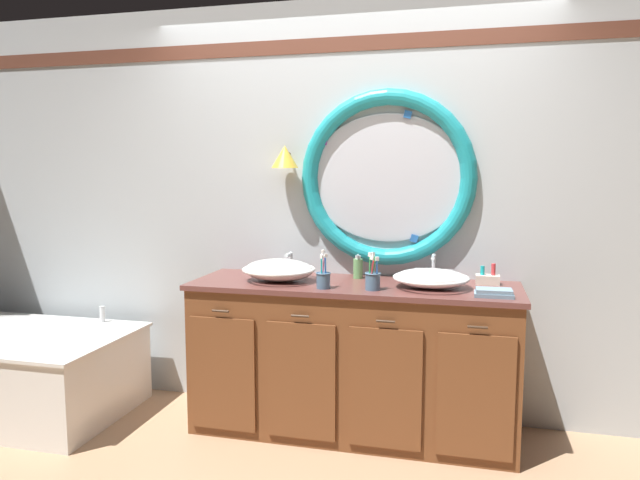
{
  "coord_description": "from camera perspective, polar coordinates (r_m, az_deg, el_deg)",
  "views": [
    {
      "loc": [
        0.74,
        -3.06,
        1.55
      ],
      "look_at": [
        -0.09,
        0.25,
        1.15
      ],
      "focal_mm": 32.84,
      "sensor_mm": 36.0,
      "label": 1
    }
  ],
  "objects": [
    {
      "name": "faucet_set_right",
      "position": [
        3.58,
        10.99,
        -2.86
      ],
      "size": [
        0.23,
        0.14,
        0.16
      ],
      "color": "silver",
      "rests_on": "vanity_counter"
    },
    {
      "name": "bathtub",
      "position": [
        4.32,
        -27.61,
        -10.6
      ],
      "size": [
        1.46,
        0.91,
        0.63
      ],
      "color": "white",
      "rests_on": "ground_plane"
    },
    {
      "name": "back_wall_assembly",
      "position": [
        3.72,
        3.01,
        3.21
      ],
      "size": [
        6.4,
        0.26,
        2.6
      ],
      "color": "silver",
      "rests_on": "ground_plane"
    },
    {
      "name": "folded_hand_towel",
      "position": [
        3.2,
        16.59,
        -4.95
      ],
      "size": [
        0.2,
        0.12,
        0.04
      ],
      "color": "#7593A8",
      "rests_on": "vanity_counter"
    },
    {
      "name": "toothbrush_holder_right",
      "position": [
        3.24,
        5.16,
        -3.88
      ],
      "size": [
        0.09,
        0.09,
        0.21
      ],
      "color": "slate",
      "rests_on": "vanity_counter"
    },
    {
      "name": "sink_basin_right",
      "position": [
        3.34,
        10.76,
        -3.68
      ],
      "size": [
        0.43,
        0.43,
        0.11
      ],
      "color": "white",
      "rests_on": "vanity_counter"
    },
    {
      "name": "sink_basin_left",
      "position": [
        3.51,
        -4.03,
        -2.91
      ],
      "size": [
        0.44,
        0.44,
        0.13
      ],
      "color": "white",
      "rests_on": "vanity_counter"
    },
    {
      "name": "faucet_set_left",
      "position": [
        3.73,
        -2.88,
        -2.46
      ],
      "size": [
        0.23,
        0.13,
        0.14
      ],
      "color": "silver",
      "rests_on": "vanity_counter"
    },
    {
      "name": "toiletry_basket",
      "position": [
        3.53,
        16.03,
        -3.65
      ],
      "size": [
        0.13,
        0.08,
        0.12
      ],
      "color": "beige",
      "rests_on": "vanity_counter"
    },
    {
      "name": "toothbrush_holder_left",
      "position": [
        3.27,
        0.33,
        -3.81
      ],
      "size": [
        0.09,
        0.09,
        0.22
      ],
      "color": "slate",
      "rests_on": "vanity_counter"
    },
    {
      "name": "ground_plane",
      "position": [
        3.51,
        0.53,
        -19.51
      ],
      "size": [
        14.0,
        14.0,
        0.0
      ],
      "primitive_type": "plane",
      "color": "tan"
    },
    {
      "name": "vanity_counter",
      "position": [
        3.54,
        3.21,
        -11.35
      ],
      "size": [
        1.91,
        0.63,
        0.9
      ],
      "color": "brown",
      "rests_on": "ground_plane"
    },
    {
      "name": "soap_dispenser",
      "position": [
        3.58,
        3.72,
        -2.72
      ],
      "size": [
        0.06,
        0.06,
        0.15
      ],
      "color": "#6BAD66",
      "rests_on": "vanity_counter"
    }
  ]
}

